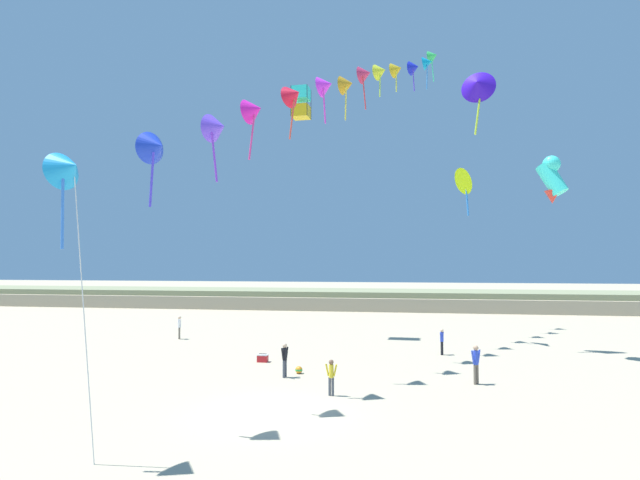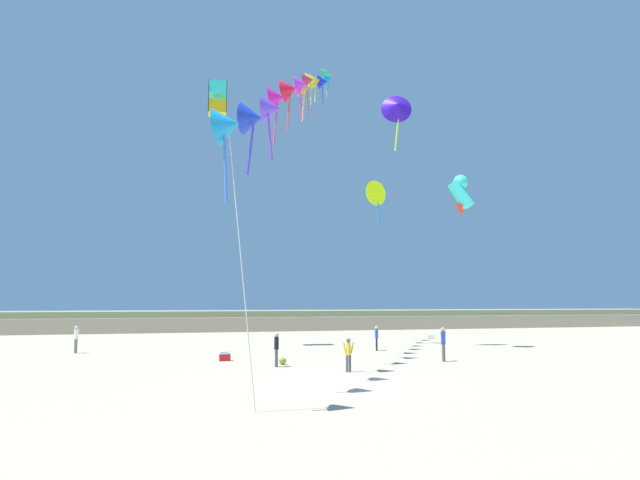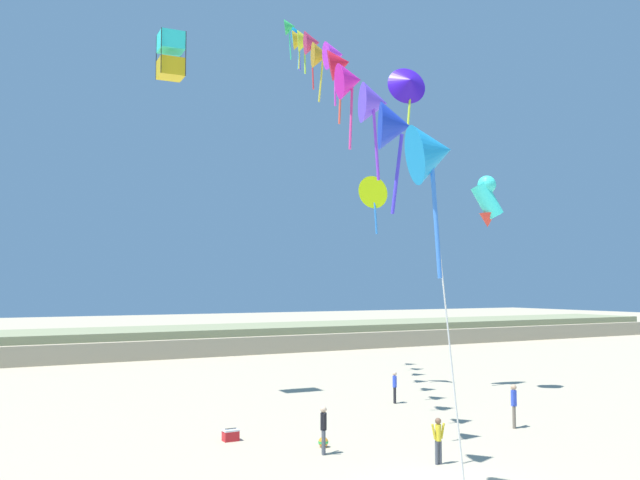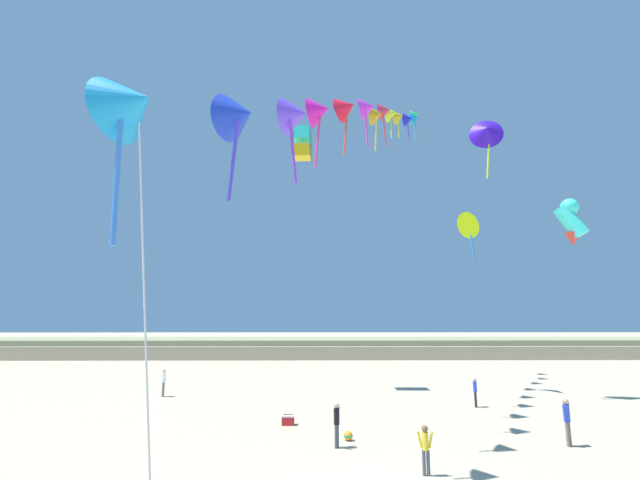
# 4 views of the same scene
# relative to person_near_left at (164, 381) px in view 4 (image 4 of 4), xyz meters

# --- Properties ---
(dune_ridge) EXTENTS (120.00, 10.48, 2.12)m
(dune_ridge) POSITION_rel_person_near_left_xyz_m (11.09, 26.73, 0.10)
(dune_ridge) COLOR tan
(dune_ridge) RESTS_ON ground
(person_near_left) EXTENTS (0.36, 0.53, 1.64)m
(person_near_left) POSITION_rel_person_near_left_xyz_m (0.00, 0.00, 0.00)
(person_near_left) COLOR #726656
(person_near_left) RESTS_ON ground
(person_near_right) EXTENTS (0.51, 0.48, 1.76)m
(person_near_right) POSITION_rel_person_near_left_xyz_m (19.07, -10.38, 0.07)
(person_near_right) COLOR #726656
(person_near_right) RESTS_ON ground
(person_mid_center) EXTENTS (0.30, 0.52, 1.55)m
(person_mid_center) POSITION_rel_person_near_left_xyz_m (18.14, -3.28, -0.05)
(person_mid_center) COLOR black
(person_mid_center) RESTS_ON ground
(person_far_left) EXTENTS (0.28, 0.56, 1.64)m
(person_far_left) POSITION_rel_person_near_left_xyz_m (10.20, -10.46, -0.00)
(person_far_left) COLOR #474C56
(person_far_left) RESTS_ON ground
(person_far_right) EXTENTS (0.52, 0.20, 1.48)m
(person_far_right) POSITION_rel_person_near_left_xyz_m (12.85, -13.35, -0.09)
(person_far_right) COLOR #474C56
(person_far_right) RESTS_ON ground
(kite_banner_string) EXTENTS (13.45, 32.47, 24.12)m
(kite_banner_string) POSITION_rel_person_near_left_xyz_m (12.69, -5.69, 14.89)
(kite_banner_string) COLOR #1996E2
(large_kite_low_lead) EXTENTS (1.36, 1.36, 2.33)m
(large_kite_low_lead) POSITION_rel_person_near_left_xyz_m (8.38, 2.55, 16.65)
(large_kite_low_lead) COLOR gold
(large_kite_mid_trail) EXTENTS (2.02, 1.67, 2.85)m
(large_kite_mid_trail) POSITION_rel_person_near_left_xyz_m (24.60, -2.98, 9.58)
(large_kite_mid_trail) COLOR #3AEFDC
(large_kite_high_solo) EXTENTS (1.93, 2.26, 3.52)m
(large_kite_high_solo) POSITION_rel_person_near_left_xyz_m (20.36, 1.73, 10.30)
(large_kite_high_solo) COLOR #BEEE0C
(large_kite_outer_drift) EXTENTS (2.45, 1.76, 4.45)m
(large_kite_outer_drift) POSITION_rel_person_near_left_xyz_m (20.75, -1.08, 16.04)
(large_kite_outer_drift) COLOR #3511C5
(beach_cooler) EXTENTS (0.58, 0.41, 0.46)m
(beach_cooler) POSITION_rel_person_near_left_xyz_m (8.15, -7.01, -0.74)
(beach_cooler) COLOR red
(beach_cooler) RESTS_ON ground
(beach_ball) EXTENTS (0.36, 0.36, 0.36)m
(beach_ball) POSITION_rel_person_near_left_xyz_m (10.70, -9.52, -0.77)
(beach_ball) COLOR orange
(beach_ball) RESTS_ON ground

